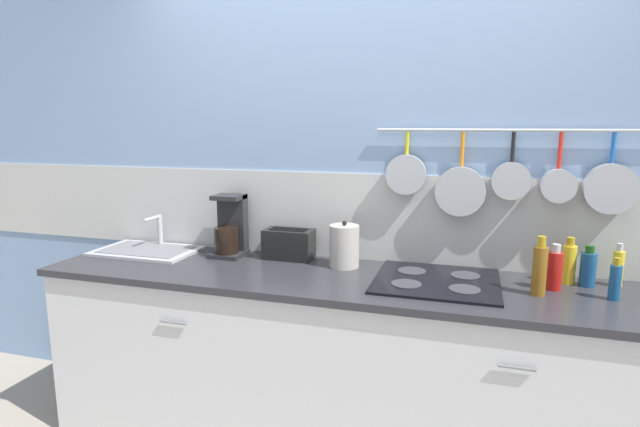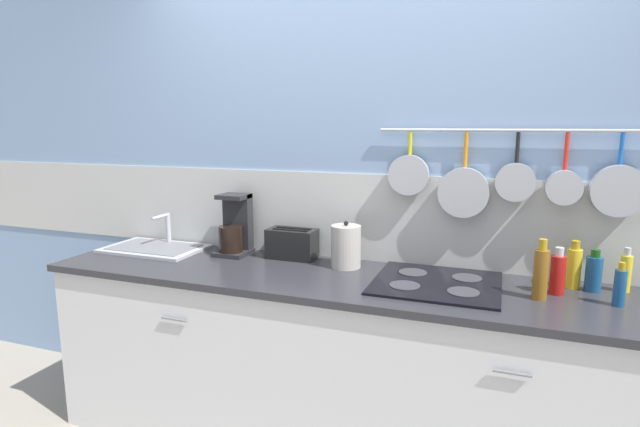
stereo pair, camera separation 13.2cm
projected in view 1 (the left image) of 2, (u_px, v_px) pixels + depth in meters
name	position (u px, v px, depth m)	size (l,w,h in m)	color
wall_back	(364.00, 193.00, 2.66)	(7.20, 0.14, 2.60)	#84A3CC
cabinet_base	(345.00, 369.00, 2.47)	(3.01, 0.63, 0.88)	silver
countertop	(346.00, 281.00, 2.39)	(3.05, 0.66, 0.03)	#2D2D33
sink_basin	(147.00, 249.00, 2.85)	(0.56, 0.36, 0.19)	#B7BABF
coffee_maker	(230.00, 231.00, 2.76)	(0.18, 0.19, 0.34)	#262628
toaster	(289.00, 244.00, 2.70)	(0.28, 0.14, 0.17)	black
kettle	(344.00, 246.00, 2.54)	(0.15, 0.15, 0.24)	beige
cooktop	(437.00, 281.00, 2.31)	(0.56, 0.53, 0.01)	black
bottle_dish_soap	(540.00, 270.00, 2.11)	(0.06, 0.06, 0.26)	#8C5919
bottle_sesame_oil	(555.00, 270.00, 2.19)	(0.06, 0.06, 0.21)	red
bottle_olive_oil	(569.00, 263.00, 2.28)	(0.06, 0.06, 0.22)	yellow
bottle_cooking_wine	(588.00, 268.00, 2.24)	(0.07, 0.07, 0.19)	navy
bottle_vinegar	(615.00, 281.00, 2.06)	(0.05, 0.05, 0.18)	navy
bottle_hot_sauce	(618.00, 267.00, 2.24)	(0.05, 0.05, 0.20)	yellow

